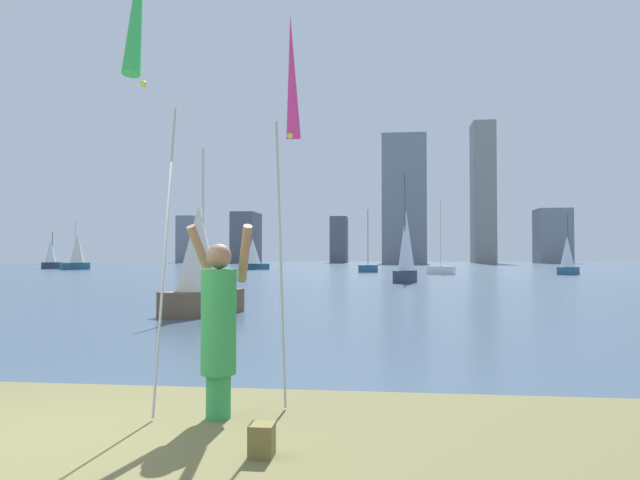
# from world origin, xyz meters

# --- Properties ---
(ground) EXTENTS (120.00, 138.00, 0.12)m
(ground) POSITION_xyz_m (0.00, 50.95, -0.06)
(ground) COLOR brown
(person) EXTENTS (0.68, 0.50, 1.85)m
(person) POSITION_xyz_m (1.52, 1.00, 0.91)
(person) COLOR green
(person) RESTS_ON ground
(kite_flag_left) EXTENTS (0.16, 1.15, 4.57)m
(kite_flag_left) POSITION_xyz_m (0.93, 0.47, 3.73)
(kite_flag_left) COLOR #B2B2B7
(kite_flag_left) RESTS_ON ground
(kite_flag_right) EXTENTS (0.16, 1.09, 4.11)m
(kite_flag_right) POSITION_xyz_m (2.10, 1.70, 3.37)
(kite_flag_right) COLOR #B2B2B7
(kite_flag_right) RESTS_ON ground
(bag) EXTENTS (0.19, 0.18, 0.25)m
(bag) POSITION_xyz_m (2.15, 0.01, 0.12)
(bag) COLOR olive
(bag) RESTS_ON ground
(sailboat_0) EXTENTS (1.39, 1.84, 5.99)m
(sailboat_0) POSITION_xyz_m (4.18, 27.78, 1.98)
(sailboat_0) COLOR #333D51
(sailboat_0) RESTS_ON ground
(sailboat_2) EXTENTS (1.72, 1.08, 5.47)m
(sailboat_2) POSITION_xyz_m (1.53, 45.98, 0.37)
(sailboat_2) COLOR #2D6084
(sailboat_2) RESTS_ON ground
(sailboat_3) EXTENTS (2.81, 2.31, 3.90)m
(sailboat_3) POSITION_xyz_m (-10.47, 53.83, 1.70)
(sailboat_3) COLOR #2D6084
(sailboat_3) RESTS_ON ground
(sailboat_4) EXTENTS (1.99, 2.07, 4.72)m
(sailboat_4) POSITION_xyz_m (16.97, 42.08, 1.36)
(sailboat_4) COLOR #2D6084
(sailboat_4) RESTS_ON ground
(sailboat_5) EXTENTS (2.53, 2.57, 4.92)m
(sailboat_5) POSITION_xyz_m (-28.64, 52.18, 1.85)
(sailboat_5) COLOR #2D6084
(sailboat_5) RESTS_ON ground
(sailboat_6) EXTENTS (2.19, 1.51, 5.70)m
(sailboat_6) POSITION_xyz_m (7.29, 41.18, 0.39)
(sailboat_6) COLOR white
(sailboat_6) RESTS_ON ground
(sailboat_7) EXTENTS (1.80, 2.46, 4.31)m
(sailboat_7) POSITION_xyz_m (-1.69, 10.11, 1.27)
(sailboat_7) COLOR brown
(sailboat_7) RESTS_ON ground
(sailboat_8) EXTENTS (2.17, 1.62, 4.04)m
(sailboat_8) POSITION_xyz_m (-33.07, 54.80, 1.62)
(sailboat_8) COLOR #333D51
(sailboat_8) RESTS_ON ground
(skyline_tower_0) EXTENTS (3.19, 5.50, 8.88)m
(skyline_tower_0) POSITION_xyz_m (-34.69, 103.41, 4.44)
(skyline_tower_0) COLOR gray
(skyline_tower_0) RESTS_ON ground
(skyline_tower_1) EXTENTS (4.20, 7.98, 9.28)m
(skyline_tower_1) POSITION_xyz_m (-22.67, 100.66, 4.64)
(skyline_tower_1) COLOR #565B66
(skyline_tower_1) RESTS_ON ground
(skyline_tower_2) EXTENTS (3.06, 5.31, 8.53)m
(skyline_tower_2) POSITION_xyz_m (-5.58, 102.79, 4.27)
(skyline_tower_2) COLOR #565B66
(skyline_tower_2) RESTS_ON ground
(skyline_tower_3) EXTENTS (7.82, 3.03, 22.97)m
(skyline_tower_3) POSITION_xyz_m (6.25, 99.10, 11.48)
(skyline_tower_3) COLOR gray
(skyline_tower_3) RESTS_ON ground
(skyline_tower_4) EXTENTS (3.94, 5.60, 25.60)m
(skyline_tower_4) POSITION_xyz_m (20.68, 103.71, 12.80)
(skyline_tower_4) COLOR gray
(skyline_tower_4) RESTS_ON ground
(skyline_tower_5) EXTENTS (5.59, 6.00, 9.66)m
(skyline_tower_5) POSITION_xyz_m (32.58, 102.82, 4.83)
(skyline_tower_5) COLOR gray
(skyline_tower_5) RESTS_ON ground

